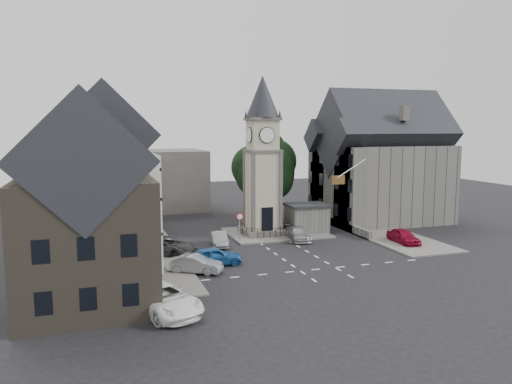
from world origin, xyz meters
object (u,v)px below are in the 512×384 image
object	(u,v)px
stone_shelter	(307,218)
car_west_blue	(214,256)
car_east_red	(404,236)
pedestrian	(347,222)
clock_tower	(263,156)

from	to	relation	value
stone_shelter	car_west_blue	xyz separation A→B (m)	(-12.30, -9.39, -0.78)
car_east_red	stone_shelter	bearing A→B (deg)	135.17
car_east_red	pedestrian	bearing A→B (deg)	108.62
stone_shelter	pedestrian	world-z (taller)	stone_shelter
stone_shelter	car_east_red	size ratio (longest dim) A/B	1.02
car_west_blue	car_east_red	distance (m)	19.08
stone_shelter	car_west_blue	world-z (taller)	stone_shelter
clock_tower	stone_shelter	xyz separation A→B (m)	(4.80, -0.49, -6.57)
clock_tower	pedestrian	xyz separation A→B (m)	(9.51, -0.57, -7.22)
stone_shelter	pedestrian	xyz separation A→B (m)	(4.71, -0.08, -0.65)
clock_tower	car_west_blue	bearing A→B (deg)	-127.21
car_east_red	pedestrian	distance (m)	7.80
clock_tower	pedestrian	size ratio (longest dim) A/B	9.05
car_west_blue	car_east_red	bearing A→B (deg)	-87.91
car_west_blue	pedestrian	bearing A→B (deg)	-64.55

